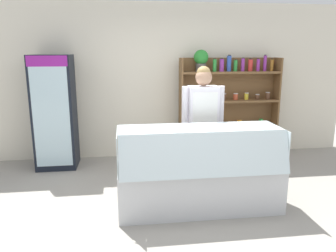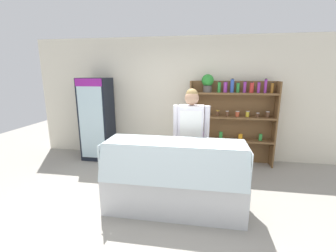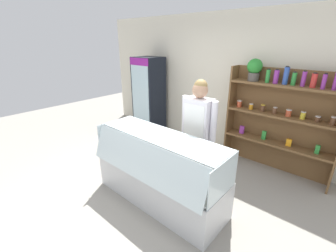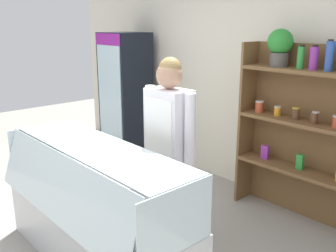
# 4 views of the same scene
# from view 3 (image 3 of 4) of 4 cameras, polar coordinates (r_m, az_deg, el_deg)

# --- Properties ---
(ground_plane) EXTENTS (12.00, 12.00, 0.00)m
(ground_plane) POSITION_cam_3_polar(r_m,az_deg,el_deg) (3.53, -4.92, -17.41)
(ground_plane) COLOR gray
(back_wall) EXTENTS (6.80, 0.10, 2.70)m
(back_wall) POSITION_cam_3_polar(r_m,az_deg,el_deg) (4.70, 15.17, 10.04)
(back_wall) COLOR silver
(back_wall) RESTS_ON ground
(drinks_fridge) EXTENTS (0.63, 0.56, 1.83)m
(drinks_fridge) POSITION_cam_3_polar(r_m,az_deg,el_deg) (5.50, -4.89, 7.57)
(drinks_fridge) COLOR black
(drinks_fridge) RESTS_ON ground
(shelving_unit) EXTENTS (1.76, 0.29, 1.90)m
(shelving_unit) POSITION_cam_3_polar(r_m,az_deg,el_deg) (4.15, 26.23, 3.06)
(shelving_unit) COLOR brown
(shelving_unit) RESTS_ON ground
(deli_display_case) EXTENTS (1.94, 0.73, 1.01)m
(deli_display_case) POSITION_cam_3_polar(r_m,az_deg,el_deg) (3.29, -2.25, -13.76)
(deli_display_case) COLOR silver
(deli_display_case) RESTS_ON ground
(shop_clerk) EXTENTS (0.58, 0.25, 1.69)m
(shop_clerk) POSITION_cam_3_polar(r_m,az_deg,el_deg) (3.31, 7.64, -0.19)
(shop_clerk) COLOR #4C4233
(shop_clerk) RESTS_ON ground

